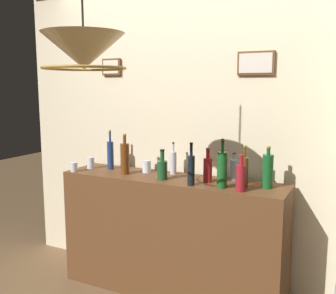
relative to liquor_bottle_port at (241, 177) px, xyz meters
The scene contains 18 objects.
panelled_rear_partition 0.81m from the liquor_bottle_port, 144.48° to the left, with size 3.19×0.15×2.66m.
bar_shelf_unit 0.84m from the liquor_bottle_port, 167.24° to the left, with size 1.80×0.43×0.95m, color brown.
liquor_bottle_port is the anchor object (origin of this frame).
liquor_bottle_gin 0.30m from the liquor_bottle_port, 134.41° to the left, with size 0.06×0.06×0.32m.
liquor_bottle_amaro 0.37m from the liquor_bottle_port, behind, with size 0.05×0.05×0.31m.
liquor_bottle_whiskey 0.64m from the liquor_bottle_port, behind, with size 0.08×0.08×0.23m.
liquor_bottle_vodka 0.15m from the liquor_bottle_port, 168.58° to the left, with size 0.07×0.07×0.34m.
liquor_bottle_vermouth 0.22m from the liquor_bottle_port, 49.65° to the left, with size 0.08×0.08×0.30m.
liquor_bottle_mezcal 0.69m from the liquor_bottle_port, 157.60° to the left, with size 0.05×0.05×0.26m.
liquor_bottle_tequila 1.22m from the liquor_bottle_port, behind, with size 0.06×0.06×0.34m.
liquor_bottle_brandy 1.00m from the liquor_bottle_port, behind, with size 0.07×0.07×0.33m.
liquor_bottle_scotch 0.33m from the liquor_bottle_port, 154.46° to the left, with size 0.07×0.07×0.26m.
liquor_bottle_bourbon 0.11m from the liquor_bottle_port, 94.45° to the left, with size 0.06×0.06×0.30m.
liquor_bottle_sherry 0.34m from the liquor_bottle_port, 115.21° to the left, with size 0.07×0.07×0.21m.
glass_tumbler_rocks 1.42m from the liquor_bottle_port, behind, with size 0.06×0.06×0.08m.
glass_tumbler_highball 1.38m from the liquor_bottle_port, behind, with size 0.06×0.06×0.10m.
glass_tumbler_shot 0.89m from the liquor_bottle_port, 165.77° to the left, with size 0.07×0.07×0.10m.
pendant_lamp 1.29m from the liquor_bottle_port, 134.29° to the right, with size 0.47×0.47×0.65m.
Camera 1 is at (1.31, -1.83, 1.65)m, focal length 41.57 mm.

